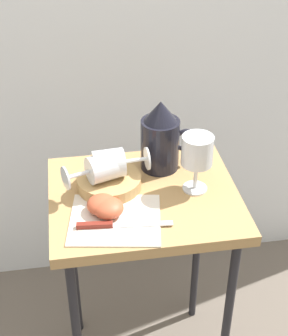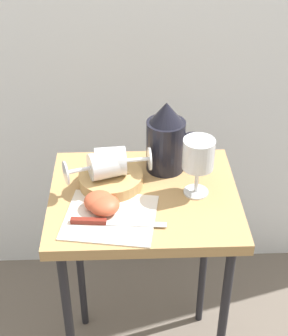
% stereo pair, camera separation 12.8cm
% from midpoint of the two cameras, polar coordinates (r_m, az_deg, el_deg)
% --- Properties ---
extents(curtain_drape, '(2.40, 0.03, 1.92)m').
position_cam_midpoint_polar(curtain_drape, '(1.65, -5.18, 15.27)').
color(curtain_drape, white).
rests_on(curtain_drape, ground_plane).
extents(table, '(0.48, 0.41, 0.69)m').
position_cam_midpoint_polar(table, '(1.38, -2.67, -5.77)').
color(table, '#AD8451').
rests_on(table, ground_plane).
extents(linen_napkin, '(0.24, 0.22, 0.00)m').
position_cam_midpoint_polar(linen_napkin, '(1.25, -6.15, -5.76)').
color(linen_napkin, silver).
rests_on(linen_napkin, table).
extents(basket_tray, '(0.17, 0.17, 0.03)m').
position_cam_midpoint_polar(basket_tray, '(1.34, -6.58, -1.65)').
color(basket_tray, tan).
rests_on(basket_tray, table).
extents(pitcher, '(0.16, 0.10, 0.20)m').
position_cam_midpoint_polar(pitcher, '(1.38, -0.81, 2.84)').
color(pitcher, black).
rests_on(pitcher, table).
extents(wine_glass_upright, '(0.08, 0.08, 0.16)m').
position_cam_midpoint_polar(wine_glass_upright, '(1.28, 3.00, 1.62)').
color(wine_glass_upright, silver).
rests_on(wine_glass_upright, table).
extents(wine_glass_tipped_near, '(0.15, 0.08, 0.08)m').
position_cam_midpoint_polar(wine_glass_tipped_near, '(1.32, -6.51, 0.39)').
color(wine_glass_tipped_near, silver).
rests_on(wine_glass_tipped_near, basket_tray).
extents(wine_glass_tipped_far, '(0.16, 0.11, 0.07)m').
position_cam_midpoint_polar(wine_glass_tipped_far, '(1.31, -7.41, -0.08)').
color(wine_glass_tipped_far, silver).
rests_on(wine_glass_tipped_far, basket_tray).
extents(apple_half_left, '(0.07, 0.07, 0.04)m').
position_cam_midpoint_polar(apple_half_left, '(1.26, -7.54, -4.12)').
color(apple_half_left, '#C15133').
rests_on(apple_half_left, linen_napkin).
extents(apple_half_right, '(0.07, 0.07, 0.04)m').
position_cam_midpoint_polar(apple_half_right, '(1.25, -6.91, -4.49)').
color(apple_half_right, '#C15133').
rests_on(apple_half_right, linen_napkin).
extents(knife, '(0.23, 0.04, 0.01)m').
position_cam_midpoint_polar(knife, '(1.22, -6.75, -6.35)').
color(knife, silver).
rests_on(knife, linen_napkin).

